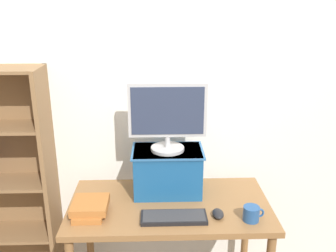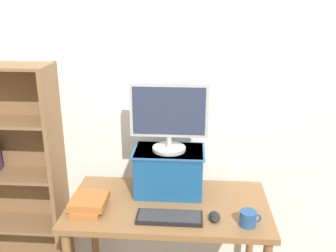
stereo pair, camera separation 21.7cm
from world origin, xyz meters
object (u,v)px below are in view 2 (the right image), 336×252
riser_box (169,170)px  book_stack (89,203)px  desk (168,217)px  bookshelf_unit (6,172)px  coffee_mug (248,218)px  keyboard (170,217)px  computer_mouse (215,217)px  computer_monitor (169,115)px

riser_box → book_stack: bearing=-151.8°
desk → book_stack: size_ratio=4.96×
desk → riser_box: bearing=92.6°
bookshelf_unit → coffee_mug: (1.62, -0.50, 0.02)m
bookshelf_unit → riser_box: bearing=-7.8°
coffee_mug → bookshelf_unit: bearing=162.7°
keyboard → riser_box: bearing=94.5°
book_stack → computer_mouse: bearing=-4.6°
bookshelf_unit → computer_monitor: size_ratio=3.31×
keyboard → computer_mouse: computer_mouse is taller
desk → coffee_mug: coffee_mug is taller
computer_monitor → book_stack: size_ratio=1.93×
keyboard → computer_mouse: bearing=4.2°
desk → computer_mouse: bearing=-29.7°
coffee_mug → computer_monitor: bearing=143.1°
riser_box → computer_mouse: 0.43m
desk → riser_box: (-0.01, 0.15, 0.25)m
bookshelf_unit → computer_mouse: (1.44, -0.46, -0.00)m
computer_mouse → book_stack: book_stack is taller
bookshelf_unit → computer_monitor: (1.16, -0.16, 0.49)m
keyboard → coffee_mug: size_ratio=3.11×
bookshelf_unit → keyboard: size_ratio=4.20×
computer_monitor → computer_mouse: size_ratio=4.53×
riser_box → computer_monitor: 0.36m
desk → keyboard: size_ratio=3.26×
bookshelf_unit → book_stack: bearing=-29.7°
desk → bookshelf_unit: bookshelf_unit is taller
desk → book_stack: bearing=-168.3°
desk → computer_monitor: (-0.01, 0.15, 0.61)m
computer_monitor → riser_box: bearing=90.0°
computer_monitor → keyboard: computer_monitor is taller
riser_box → desk: bearing=-87.4°
book_stack → computer_monitor: bearing=28.0°
desk → keyboard: keyboard is taller
riser_box → coffee_mug: 0.58m
keyboard → book_stack: book_stack is taller
desk → keyboard: bearing=-83.8°
bookshelf_unit → computer_monitor: 1.27m
riser_box → coffee_mug: size_ratio=3.71×
desk → coffee_mug: 0.51m
desk → computer_mouse: size_ratio=11.66×
computer_monitor → coffee_mug: 0.74m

